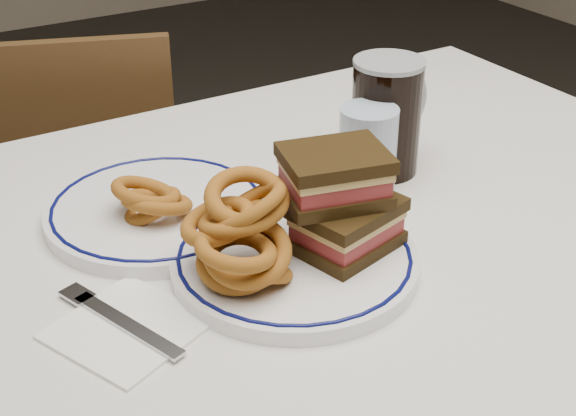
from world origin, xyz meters
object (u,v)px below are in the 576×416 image
chair_far (87,199)px  far_plate (158,210)px  beer_mug (388,115)px  reuben_sandwich (341,200)px  main_plate (294,260)px

chair_far → far_plate: bearing=-97.5°
chair_far → far_plate: (-0.08, -0.64, 0.31)m
chair_far → beer_mug: (0.25, -0.67, 0.38)m
reuben_sandwich → far_plate: reuben_sandwich is taller
chair_far → far_plate: 0.71m
main_plate → reuben_sandwich: size_ratio=1.99×
chair_far → main_plate: bearing=-89.6°
beer_mug → chair_far: bearing=110.2°
beer_mug → far_plate: beer_mug is taller
beer_mug → reuben_sandwich: bearing=-139.5°
main_plate → chair_far: bearing=90.4°
main_plate → reuben_sandwich: bearing=-10.2°
beer_mug → far_plate: size_ratio=0.57×
chair_far → reuben_sandwich: reuben_sandwich is taller
beer_mug → main_plate: bearing=-148.2°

